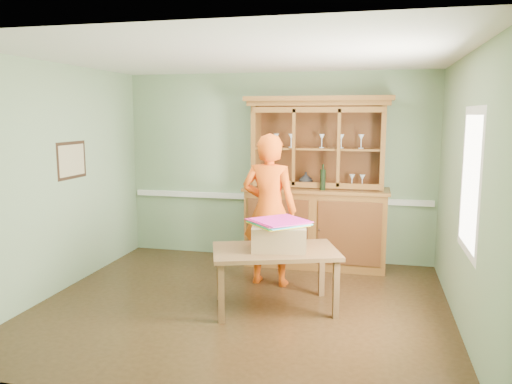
% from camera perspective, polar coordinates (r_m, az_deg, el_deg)
% --- Properties ---
extents(floor, '(4.50, 4.50, 0.00)m').
position_cam_1_polar(floor, '(5.69, -1.62, -12.84)').
color(floor, '#422A15').
rests_on(floor, ground).
extents(ceiling, '(4.50, 4.50, 0.00)m').
position_cam_1_polar(ceiling, '(5.33, -1.75, 15.27)').
color(ceiling, white).
rests_on(ceiling, wall_back).
extents(wall_back, '(4.50, 0.00, 4.50)m').
position_cam_1_polar(wall_back, '(7.28, 2.39, 2.88)').
color(wall_back, gray).
rests_on(wall_back, floor).
extents(wall_left, '(0.00, 4.00, 4.00)m').
position_cam_1_polar(wall_left, '(6.31, -21.84, 1.34)').
color(wall_left, gray).
rests_on(wall_left, floor).
extents(wall_right, '(0.00, 4.00, 4.00)m').
position_cam_1_polar(wall_right, '(5.24, 22.82, -0.11)').
color(wall_right, gray).
rests_on(wall_right, floor).
extents(wall_front, '(4.50, 0.00, 4.50)m').
position_cam_1_polar(wall_front, '(3.48, -10.23, -3.76)').
color(wall_front, gray).
rests_on(wall_front, floor).
extents(chair_rail, '(4.41, 0.05, 0.08)m').
position_cam_1_polar(chair_rail, '(7.32, 2.33, -0.65)').
color(chair_rail, white).
rests_on(chair_rail, wall_back).
extents(framed_map, '(0.03, 0.60, 0.46)m').
position_cam_1_polar(framed_map, '(6.52, -20.28, 3.42)').
color(framed_map, black).
rests_on(framed_map, wall_left).
extents(window_panel, '(0.03, 0.96, 1.36)m').
position_cam_1_polar(window_panel, '(4.93, 23.24, 1.10)').
color(window_panel, white).
rests_on(window_panel, wall_right).
extents(china_hutch, '(2.00, 0.66, 2.35)m').
position_cam_1_polar(china_hutch, '(7.00, 6.87, -1.77)').
color(china_hutch, brown).
rests_on(china_hutch, floor).
extents(dining_table, '(1.52, 1.19, 0.67)m').
position_cam_1_polar(dining_table, '(5.44, 2.20, -7.36)').
color(dining_table, brown).
rests_on(dining_table, floor).
extents(cardboard_box, '(0.64, 0.54, 0.27)m').
position_cam_1_polar(cardboard_box, '(5.39, 2.65, -5.19)').
color(cardboard_box, '#9A764F').
rests_on(cardboard_box, dining_table).
extents(kite_stack, '(0.72, 0.72, 0.05)m').
position_cam_1_polar(kite_stack, '(5.38, 2.60, -3.46)').
color(kite_stack, yellow).
rests_on(kite_stack, cardboard_box).
extents(person, '(0.72, 0.50, 1.88)m').
position_cam_1_polar(person, '(6.15, 1.53, -2.06)').
color(person, '#F4550F').
rests_on(person, floor).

